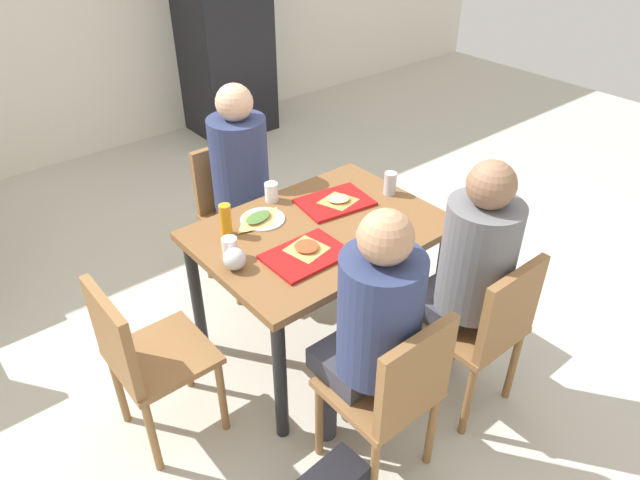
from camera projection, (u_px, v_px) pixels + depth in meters
ground_plane at (320, 341)px, 3.22m from camera, size 10.00×10.00×0.02m
main_table at (320, 244)px, 2.85m from camera, size 1.17×0.85×0.75m
chair_near_left at (394, 390)px, 2.26m from camera, size 0.40×0.40×0.86m
chair_near_right at (486, 325)px, 2.57m from camera, size 0.40×0.40×0.86m
chair_far_side at (234, 205)px, 3.45m from camera, size 0.40×0.40×0.86m
chair_left_end at (142, 354)px, 2.42m from camera, size 0.40×0.40×0.86m
person_in_red at (372, 324)px, 2.21m from camera, size 0.32×0.42×1.27m
person_in_brown_jacket at (469, 266)px, 2.52m from camera, size 0.32×0.42×1.27m
person_far_side at (244, 176)px, 3.22m from camera, size 0.32×0.42×1.27m
tray_red_near at (306, 255)px, 2.59m from camera, size 0.36×0.26×0.02m
tray_red_far at (335, 202)px, 2.98m from camera, size 0.39×0.31×0.02m
paper_plate_center at (263, 219)px, 2.85m from camera, size 0.22×0.22×0.01m
paper_plate_near_edge at (380, 234)px, 2.74m from camera, size 0.22×0.22×0.01m
pizza_slice_a at (307, 247)px, 2.61m from camera, size 0.22×0.22×0.02m
pizza_slice_b at (338, 200)px, 2.97m from camera, size 0.21×0.21×0.02m
pizza_slice_c at (258, 218)px, 2.83m from camera, size 0.24×0.18×0.02m
plastic_cup_a at (271, 192)px, 2.99m from camera, size 0.07×0.07×0.10m
plastic_cup_b at (377, 249)px, 2.56m from camera, size 0.07×0.07×0.10m
plastic_cup_c at (230, 248)px, 2.56m from camera, size 0.07×0.07×0.10m
soda_can at (390, 183)px, 3.04m from camera, size 0.07×0.07×0.12m
condiment_bottle at (226, 220)px, 2.70m from camera, size 0.06×0.06×0.16m
foil_bundle at (235, 259)px, 2.50m from camera, size 0.10×0.10×0.10m
drink_fridge at (224, 28)px, 5.16m from camera, size 0.70×0.60×1.90m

